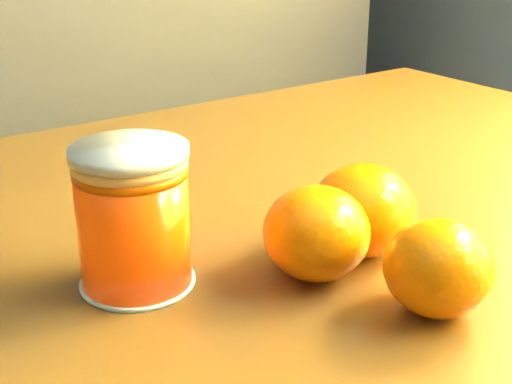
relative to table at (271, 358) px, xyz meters
name	(u,v)px	position (x,y,z in m)	size (l,w,h in m)	color
table	(271,358)	(0.00, 0.00, 0.00)	(1.16, 0.91, 0.77)	brown
juice_glass	(134,218)	(-0.10, -0.02, 0.14)	(0.07, 0.07, 0.09)	#FF4205
orange_front	(363,210)	(0.05, -0.04, 0.13)	(0.07, 0.07, 0.06)	orange
orange_back	(317,233)	(0.01, -0.06, 0.13)	(0.07, 0.07, 0.06)	orange
orange_extra	(439,268)	(0.05, -0.12, 0.13)	(0.06, 0.06, 0.06)	orange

